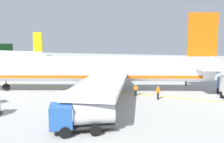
# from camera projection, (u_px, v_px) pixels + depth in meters

# --- Properties ---
(airliner_foreground) EXTENTS (33.69, 40.15, 11.90)m
(airliner_foreground) POSITION_uv_depth(u_px,v_px,m) (97.00, 69.00, 35.20)
(airliner_foreground) COLOR white
(airliner_foreground) RESTS_ON ground
(airliner_mid_apron) EXTENTS (30.82, 37.06, 10.65)m
(airliner_mid_apron) POSITION_uv_depth(u_px,v_px,m) (11.00, 56.00, 77.81)
(airliner_mid_apron) COLOR white
(airliner_mid_apron) RESTS_ON ground
(service_truck_fuel) EXTENTS (4.53, 5.53, 2.40)m
(service_truck_fuel) POSITION_uv_depth(u_px,v_px,m) (81.00, 116.00, 19.05)
(service_truck_fuel) COLOR #2659A5
(service_truck_fuel) RESTS_ON ground
(cargo_container_mid) EXTENTS (2.24, 2.24, 2.07)m
(cargo_container_mid) POSITION_uv_depth(u_px,v_px,m) (63.00, 100.00, 25.95)
(cargo_container_mid) COLOR #333338
(cargo_container_mid) RESTS_ON ground
(crew_marshaller) EXTENTS (0.48, 0.48, 1.61)m
(crew_marshaller) POSITION_uv_depth(u_px,v_px,m) (186.00, 80.00, 39.93)
(crew_marshaller) COLOR #191E33
(crew_marshaller) RESTS_ON ground
(crew_loader_left) EXTENTS (0.49, 0.47, 1.77)m
(crew_loader_left) POSITION_uv_depth(u_px,v_px,m) (158.00, 92.00, 30.07)
(crew_loader_left) COLOR #191E33
(crew_loader_left) RESTS_ON ground
(crew_loader_right) EXTENTS (0.39, 0.59, 1.61)m
(crew_loader_right) POSITION_uv_depth(u_px,v_px,m) (136.00, 89.00, 32.39)
(crew_loader_right) COLOR #191E33
(crew_loader_right) RESTS_ON ground
(apron_guide_line) EXTENTS (0.30, 60.00, 0.01)m
(apron_guide_line) POSITION_uv_depth(u_px,v_px,m) (124.00, 93.00, 33.93)
(apron_guide_line) COLOR yellow
(apron_guide_line) RESTS_ON ground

